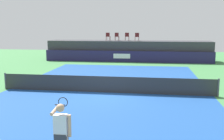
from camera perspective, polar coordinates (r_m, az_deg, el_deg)
ground_plane at (r=18.51m, az=0.25°, el=-2.56°), size 48.00×48.00×0.00m
court_inner at (r=15.62m, az=-1.32°, el=-4.77°), size 12.00×22.00×0.00m
sponsor_wall at (r=28.73m, az=3.21°, el=2.84°), size 18.00×0.22×1.20m
spectator_platform at (r=30.46m, az=3.53°, el=4.15°), size 18.00×2.80×2.20m
spectator_chair_far_left at (r=30.58m, az=-0.85°, el=7.18°), size 0.48×0.48×0.89m
spectator_chair_left at (r=30.48m, az=1.05°, el=7.17°), size 0.47×0.47×0.89m
spectator_chair_center at (r=30.55m, az=3.21°, el=7.16°), size 0.46×0.46×0.89m
spectator_chair_right at (r=29.94m, az=5.31°, el=7.10°), size 0.48×0.48×0.89m
tennis_net at (r=15.51m, az=-1.33°, el=-3.08°), size 12.40×0.02×0.95m
net_post_near at (r=17.63m, az=-21.63°, el=-2.16°), size 0.10×0.10×1.00m
net_post_far at (r=15.72m, az=21.60°, el=-3.48°), size 0.10×0.10×1.00m
tennis_player at (r=7.52m, az=-10.70°, el=-12.92°), size 0.69×1.12×1.77m
tennis_ball at (r=17.76m, az=-7.34°, el=-3.02°), size 0.07×0.07×0.07m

